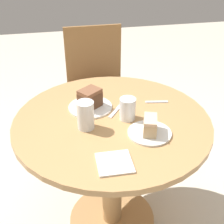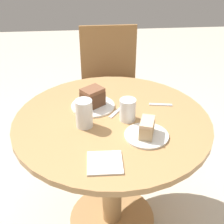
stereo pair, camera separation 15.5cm
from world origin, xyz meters
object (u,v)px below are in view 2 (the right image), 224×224
Objects in this scene: glass_lemonade at (128,111)px; glass_water at (84,115)px; chair at (110,85)px; plate_near at (93,106)px; plate_far at (146,135)px; cake_slice_far at (147,128)px; cake_slice_near at (93,97)px.

glass_lemonade is 0.80× the size of glass_water.
chair is 4.04× the size of plate_near.
plate_far is at bearing -85.31° from chair.
glass_water reaches higher than glass_lemonade.
cake_slice_far is 0.17m from glass_lemonade.
chair is 1.10m from cake_slice_far.
chair is 4.57× the size of plate_far.
chair is 6.76× the size of cake_slice_near.
chair is 6.68× the size of glass_water.
chair is at bearing 91.34° from glass_lemonade.
cake_slice_far is 0.31m from glass_water.
cake_slice_near is at bearing 140.37° from glass_lemonade.
glass_water is (-0.28, 0.11, 0.01)m from cake_slice_far.
cake_slice_far reaches higher than plate_near.
plate_far is (0.24, -0.29, 0.00)m from plate_near.
glass_lemonade is (0.17, -0.14, 0.04)m from plate_near.
cake_slice_near reaches higher than cake_slice_far.
chair is 8.32× the size of glass_lemonade.
glass_lemonade is at bearing 114.81° from plate_far.
plate_near is at bearing 75.70° from glass_water.
cake_slice_near is at bearing 129.37° from plate_far.
plate_far is at bearing -50.63° from plate_near.
glass_lemonade reaches higher than cake_slice_near.
plate_far is at bearing -65.19° from glass_lemonade.
plate_near is at bearing -101.20° from chair.
glass_lemonade is 0.22m from glass_water.
plate_near is 0.22m from glass_lemonade.
chair is 0.95m from glass_lemonade.
glass_lemonade is at bearing -39.63° from plate_near.
glass_lemonade reaches higher than plate_far.
chair is 7.80× the size of cake_slice_far.
chair is 0.82m from plate_near.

